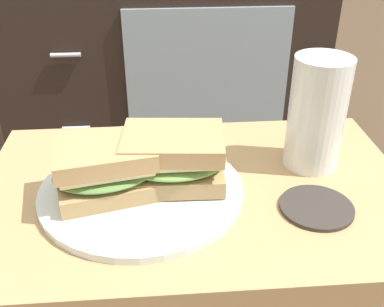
{
  "coord_description": "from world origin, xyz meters",
  "views": [
    {
      "loc": [
        -0.04,
        -0.49,
        0.8
      ],
      "look_at": [
        -0.0,
        0.0,
        0.51
      ],
      "focal_mm": 42.66,
      "sensor_mm": 36.0,
      "label": 1
    }
  ],
  "objects_px": {
    "beer_glass": "(317,115)",
    "coaster": "(316,207)",
    "tv_cabinet": "(164,65)",
    "sandwich_front": "(105,169)",
    "sandwich_back": "(173,159)",
    "plate": "(142,190)"
  },
  "relations": [
    {
      "from": "sandwich_front",
      "to": "sandwich_back",
      "type": "bearing_deg",
      "value": 8.82
    },
    {
      "from": "beer_glass",
      "to": "plate",
      "type": "bearing_deg",
      "value": -166.86
    },
    {
      "from": "sandwich_front",
      "to": "sandwich_back",
      "type": "relative_size",
      "value": 1.07
    },
    {
      "from": "plate",
      "to": "beer_glass",
      "type": "xyz_separation_m",
      "value": [
        0.23,
        0.05,
        0.07
      ]
    },
    {
      "from": "sandwich_back",
      "to": "plate",
      "type": "bearing_deg",
      "value": -171.18
    },
    {
      "from": "sandwich_front",
      "to": "tv_cabinet",
      "type": "bearing_deg",
      "value": 84.72
    },
    {
      "from": "plate",
      "to": "beer_glass",
      "type": "distance_m",
      "value": 0.25
    },
    {
      "from": "tv_cabinet",
      "to": "beer_glass",
      "type": "distance_m",
      "value": 0.95
    },
    {
      "from": "tv_cabinet",
      "to": "coaster",
      "type": "distance_m",
      "value": 1.03
    },
    {
      "from": "plate",
      "to": "coaster",
      "type": "height_order",
      "value": "plate"
    },
    {
      "from": "plate",
      "to": "sandwich_back",
      "type": "bearing_deg",
      "value": 8.82
    },
    {
      "from": "plate",
      "to": "coaster",
      "type": "relative_size",
      "value": 2.88
    },
    {
      "from": "beer_glass",
      "to": "coaster",
      "type": "relative_size",
      "value": 1.73
    },
    {
      "from": "tv_cabinet",
      "to": "sandwich_back",
      "type": "relative_size",
      "value": 7.05
    },
    {
      "from": "tv_cabinet",
      "to": "coaster",
      "type": "xyz_separation_m",
      "value": [
        0.16,
        -1.01,
        0.17
      ]
    },
    {
      "from": "tv_cabinet",
      "to": "sandwich_back",
      "type": "distance_m",
      "value": 0.98
    },
    {
      "from": "coaster",
      "to": "plate",
      "type": "bearing_deg",
      "value": 166.84
    },
    {
      "from": "plate",
      "to": "beer_glass",
      "type": "bearing_deg",
      "value": 13.14
    },
    {
      "from": "beer_glass",
      "to": "coaster",
      "type": "xyz_separation_m",
      "value": [
        -0.02,
        -0.1,
        -0.07
      ]
    },
    {
      "from": "plate",
      "to": "tv_cabinet",
      "type": "bearing_deg",
      "value": 87.15
    },
    {
      "from": "tv_cabinet",
      "to": "beer_glass",
      "type": "relative_size",
      "value": 6.22
    },
    {
      "from": "sandwich_back",
      "to": "beer_glass",
      "type": "bearing_deg",
      "value": 14.05
    }
  ]
}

